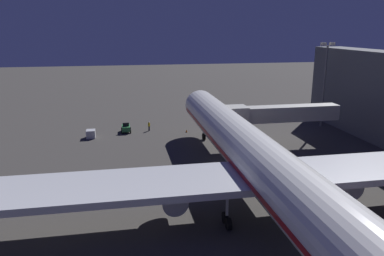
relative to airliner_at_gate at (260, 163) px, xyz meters
The scene contains 9 objects.
ground_plane 13.58m from the airliner_at_gate, 90.00° to the right, with size 320.00×320.00×0.00m, color #383533.
airliner_at_gate is the anchor object (origin of this frame).
jet_bridge 23.79m from the airliner_at_gate, 116.21° to the right, with size 19.23×3.40×7.17m.
apron_floodlight_mast 41.52m from the airliner_at_gate, 128.13° to the right, with size 2.90×0.50×16.69m.
baggage_tug_lead 38.02m from the airliner_at_gate, 68.82° to the right, with size 1.86×2.75×1.95m.
baggage_container_near_belt 38.40m from the airliner_at_gate, 58.35° to the right, with size 1.57×1.83×1.46m, color #B7BABF.
ground_crew_under_port_wing 36.77m from the airliner_at_gate, 75.41° to the right, with size 0.40×0.40×1.86m.
traffic_cone_nose_port 33.41m from the airliner_at_gate, 93.82° to the right, with size 0.36×0.36×0.55m, color orange.
traffic_cone_nose_starboard 33.41m from the airliner_at_gate, 86.18° to the right, with size 0.36×0.36×0.55m, color orange.
Camera 1 is at (13.85, 47.65, 19.27)m, focal length 34.96 mm.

